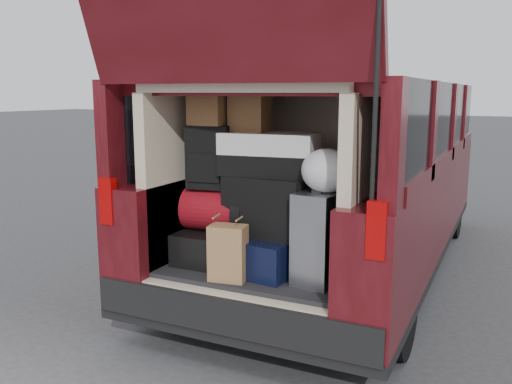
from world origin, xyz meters
TOP-DOWN VIEW (x-y plane):
  - ground at (0.00, 0.00)m, footprint 80.00×80.00m
  - minivan at (0.00, 1.86)m, footprint 1.90×5.35m
  - load_floor at (0.00, 0.28)m, footprint 1.24×1.05m
  - black_hardshell at (-0.38, 0.18)m, footprint 0.40×0.54m
  - navy_hardshell at (0.05, 0.14)m, footprint 0.50×0.59m
  - silver_roller at (0.43, 0.08)m, footprint 0.28×0.41m
  - kraft_bag at (-0.10, -0.15)m, footprint 0.25×0.18m
  - red_duffel at (-0.34, 0.16)m, footprint 0.47×0.32m
  - black_soft_case at (0.04, 0.17)m, footprint 0.56×0.36m
  - backpack at (-0.38, 0.15)m, footprint 0.32×0.22m
  - twotone_duffel at (0.02, 0.21)m, footprint 0.64×0.38m
  - grocery_sack_lower at (-0.39, 0.15)m, footprint 0.24×0.20m
  - grocery_sack_upper at (-0.13, 0.24)m, footprint 0.25×0.20m
  - plastic_bag_right at (0.46, 0.06)m, footprint 0.35×0.33m

SIDE VIEW (x-z plane):
  - ground at x=0.00m, z-range 0.00..0.00m
  - load_floor at x=0.00m, z-range 0.00..0.55m
  - black_hardshell at x=-0.38m, z-range 0.55..0.77m
  - navy_hardshell at x=0.05m, z-range 0.55..0.78m
  - kraft_bag at x=-0.10m, z-range 0.55..0.90m
  - silver_roller at x=0.43m, z-range 0.55..1.11m
  - minivan at x=0.00m, z-range -0.47..2.29m
  - red_duffel at x=-0.34m, z-range 0.77..1.06m
  - black_soft_case at x=0.04m, z-range 0.78..1.17m
  - plastic_bag_right at x=0.46m, z-range 1.11..1.38m
  - backpack at x=-0.38m, z-range 1.06..1.49m
  - twotone_duffel at x=0.02m, z-range 1.17..1.45m
  - grocery_sack_upper at x=-0.13m, z-range 1.45..1.68m
  - grocery_sack_lower at x=-0.39m, z-range 1.49..1.70m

